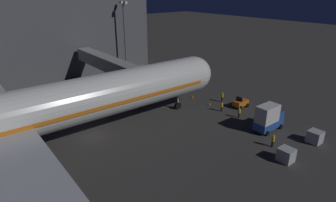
% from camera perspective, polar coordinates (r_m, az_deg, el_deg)
% --- Properties ---
extents(ground_plane, '(320.00, 320.00, 0.00)m').
position_cam_1_polar(ground_plane, '(41.22, -14.90, -6.86)').
color(ground_plane, '#383533').
extents(jet_bridge, '(24.62, 3.40, 7.11)m').
position_cam_1_polar(jet_bridge, '(54.53, -10.87, 6.90)').
color(jet_bridge, '#9E9E99').
rests_on(jet_bridge, ground_plane).
extents(apron_floodlight_mast, '(2.90, 0.50, 16.46)m').
position_cam_1_polar(apron_floodlight_mast, '(69.11, -8.70, 13.58)').
color(apron_floodlight_mast, '#59595E').
rests_on(apron_floodlight_mast, ground_plane).
extents(baggage_tug_lead, '(1.86, 2.67, 1.95)m').
position_cam_1_polar(baggage_tug_lead, '(50.50, 14.33, -0.36)').
color(baggage_tug_lead, orange).
rests_on(baggage_tug_lead, ground_plane).
extents(cargo_truck_aft, '(2.36, 4.85, 3.92)m').
position_cam_1_polar(cargo_truck_aft, '(43.21, 19.56, -3.15)').
color(cargo_truck_aft, '#234C9E').
rests_on(cargo_truck_aft, ground_plane).
extents(baggage_container_near_belt, '(1.70, 1.63, 1.69)m').
position_cam_1_polar(baggage_container_near_belt, '(36.94, 22.61, -9.97)').
color(baggage_container_near_belt, '#B7BABF').
rests_on(baggage_container_near_belt, ground_plane).
extents(baggage_container_far_row, '(1.69, 1.67, 1.67)m').
position_cam_1_polar(baggage_container_far_row, '(42.73, 27.41, -6.39)').
color(baggage_container_far_row, '#B7BABF').
rests_on(baggage_container_far_row, ground_plane).
extents(ground_crew_near_nose_gear, '(0.40, 0.40, 1.76)m').
position_cam_1_polar(ground_crew_near_nose_gear, '(39.35, 20.33, -7.39)').
color(ground_crew_near_nose_gear, black).
rests_on(ground_crew_near_nose_gear, ground_plane).
extents(ground_crew_by_belt_loader, '(0.40, 0.40, 1.83)m').
position_cam_1_polar(ground_crew_by_belt_loader, '(52.01, 10.83, 0.86)').
color(ground_crew_by_belt_loader, black).
rests_on(ground_crew_by_belt_loader, ground_plane).
extents(ground_crew_marshaller_fwd, '(0.40, 0.40, 1.69)m').
position_cam_1_polar(ground_crew_marshaller_fwd, '(46.27, 14.11, -2.23)').
color(ground_crew_marshaller_fwd, black).
rests_on(ground_crew_marshaller_fwd, ground_plane).
extents(ground_crew_under_port_wing, '(0.40, 0.40, 1.72)m').
position_cam_1_polar(ground_crew_under_port_wing, '(48.02, 10.74, -1.01)').
color(ground_crew_under_port_wing, black).
rests_on(ground_crew_under_port_wing, ground_plane).
extents(traffic_cone_nose_port, '(0.36, 0.36, 0.55)m').
position_cam_1_polar(traffic_cone_nose_port, '(50.50, 8.37, -0.52)').
color(traffic_cone_nose_port, orange).
rests_on(traffic_cone_nose_port, ground_plane).
extents(traffic_cone_nose_starboard, '(0.36, 0.36, 0.55)m').
position_cam_1_polar(traffic_cone_nose_starboard, '(53.37, 4.97, 0.89)').
color(traffic_cone_nose_starboard, orange).
rests_on(traffic_cone_nose_starboard, ground_plane).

